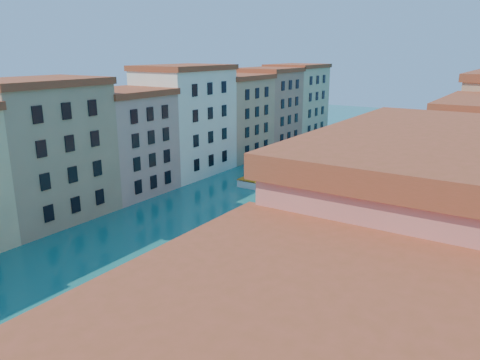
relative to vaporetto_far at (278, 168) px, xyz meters
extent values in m
cube|color=#A1845C|center=(-16.51, -39.39, 7.99)|extent=(12.00, 17.00, 19.00)
cube|color=brown|center=(-16.51, -39.39, 17.99)|extent=(12.80, 17.40, 1.00)
cube|color=tan|center=(-16.51, -23.89, 6.74)|extent=(12.00, 14.00, 16.50)
cube|color=brown|center=(-16.51, -23.89, 15.49)|extent=(12.80, 14.40, 1.00)
cube|color=beige|center=(-16.51, -7.89, 8.49)|extent=(12.00, 18.00, 20.00)
cube|color=brown|center=(-16.51, -7.89, 18.99)|extent=(12.80, 18.40, 1.00)
cube|color=tan|center=(-16.51, 9.11, 7.24)|extent=(12.00, 16.00, 17.50)
cube|color=brown|center=(-16.51, 9.11, 16.49)|extent=(12.80, 16.40, 1.00)
cube|color=#A77157|center=(-16.51, 24.61, 7.74)|extent=(12.00, 15.00, 18.50)
cube|color=brown|center=(-16.51, 24.61, 17.49)|extent=(12.80, 15.40, 1.00)
cube|color=tan|center=(-16.51, 40.61, 7.99)|extent=(12.00, 17.00, 19.00)
cube|color=brown|center=(-16.51, 40.61, 17.99)|extent=(12.80, 17.40, 1.00)
cube|color=#CC6F5C|center=(39.49, -55.39, 7.99)|extent=(12.00, 17.00, 19.00)
cube|color=brown|center=(39.49, -55.39, 17.99)|extent=(12.80, 17.40, 1.00)
cube|color=tan|center=(39.49, -39.89, 6.74)|extent=(12.00, 14.00, 16.50)
cube|color=gray|center=(31.49, -13.89, -1.01)|extent=(4.00, 140.00, 1.00)
cylinder|color=#545557|center=(30.29, -50.29, -0.01)|extent=(0.12, 0.12, 3.00)
cube|color=maroon|center=(31.69, -39.89, 1.49)|extent=(3.20, 12.60, 0.25)
cylinder|color=#545557|center=(30.29, -44.09, -0.01)|extent=(0.12, 0.12, 3.00)
cylinder|color=#545557|center=(30.29, -35.69, -0.01)|extent=(0.12, 0.12, 3.00)
cylinder|color=brown|center=(27.99, -39.89, -0.21)|extent=(0.24, 0.24, 3.20)
cylinder|color=brown|center=(28.59, -38.89, -0.21)|extent=(0.24, 0.24, 3.20)
cylinder|color=brown|center=(29.19, -37.89, -0.21)|extent=(0.24, 0.24, 3.20)
cylinder|color=brown|center=(27.99, -21.89, -0.21)|extent=(0.24, 0.24, 3.20)
cylinder|color=brown|center=(28.59, -20.89, -0.21)|extent=(0.24, 0.24, 3.20)
cylinder|color=brown|center=(29.19, -19.89, -0.21)|extent=(0.24, 0.24, 3.20)
cube|color=white|center=(0.00, 0.00, -0.83)|extent=(5.77, 22.67, 1.35)
cube|color=silver|center=(0.00, 0.00, 0.63)|extent=(5.07, 18.15, 1.80)
cube|color=#545557|center=(0.00, 0.00, 1.70)|extent=(5.42, 18.72, 0.28)
cube|color=orange|center=(0.00, 0.00, -0.21)|extent=(5.83, 22.67, 0.28)
cube|color=black|center=(7.70, -57.73, -1.30)|extent=(2.85, 8.43, 0.42)
cone|color=black|center=(8.72, -53.17, -0.95)|extent=(1.23, 2.01, 1.57)
cone|color=black|center=(21.59, -49.88, -0.95)|extent=(1.15, 1.98, 1.55)
cube|color=black|center=(20.45, -12.26, -1.30)|extent=(1.24, 8.64, 0.43)
cone|color=black|center=(20.55, -7.47, -0.93)|extent=(0.90, 1.94, 1.61)
cone|color=black|center=(20.35, -17.05, -1.03)|extent=(0.90, 1.61, 1.42)
cube|color=silver|center=(9.19, -43.99, -1.14)|extent=(3.52, 6.82, 0.75)
cube|color=#123B96|center=(9.29, -43.53, -0.48)|extent=(2.28, 3.11, 0.65)
cube|color=silver|center=(14.33, 15.01, -1.09)|extent=(4.24, 7.76, 0.85)
cube|color=#123B96|center=(14.47, 15.52, -0.34)|extent=(2.69, 3.57, 0.74)
camera|label=1|loc=(42.25, -78.38, 22.18)|focal=35.00mm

